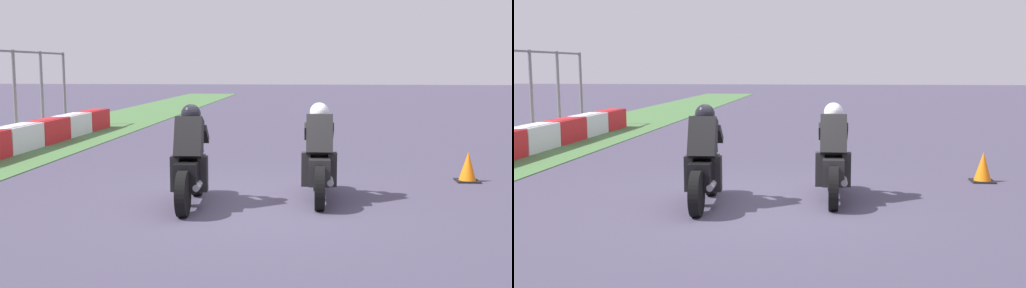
# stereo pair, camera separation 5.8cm
# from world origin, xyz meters

# --- Properties ---
(ground_plane) EXTENTS (120.00, 120.00, 0.00)m
(ground_plane) POSITION_xyz_m (0.00, 0.00, 0.00)
(ground_plane) COLOR #464055
(rider_lane_a) EXTENTS (2.04, 0.54, 1.51)m
(rider_lane_a) POSITION_xyz_m (0.38, -1.02, 0.62)
(rider_lane_a) COLOR black
(rider_lane_a) RESTS_ON ground_plane
(rider_lane_b) EXTENTS (2.04, 0.55, 1.51)m
(rider_lane_b) POSITION_xyz_m (-0.17, 0.89, 0.62)
(rider_lane_b) COLOR black
(rider_lane_b) RESTS_ON ground_plane
(traffic_cone) EXTENTS (0.40, 0.40, 0.55)m
(traffic_cone) POSITION_xyz_m (2.10, -3.72, 0.25)
(traffic_cone) COLOR black
(traffic_cone) RESTS_ON ground_plane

